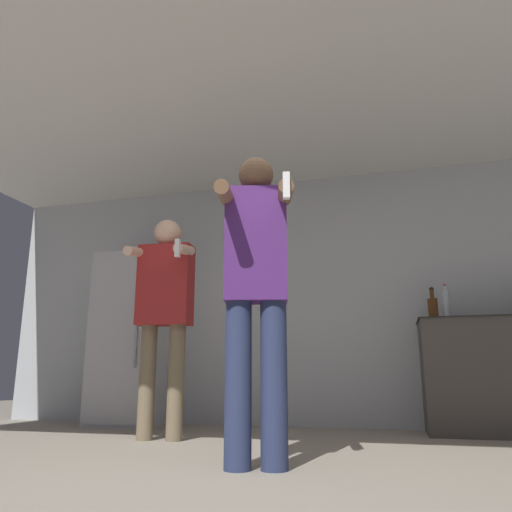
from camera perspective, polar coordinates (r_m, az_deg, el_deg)
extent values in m
plane|color=gray|center=(2.17, -7.12, -26.28)|extent=(14.00, 14.00, 0.00)
cube|color=#B2B7BC|center=(5.17, 6.43, -4.67)|extent=(7.00, 0.06, 2.55)
cube|color=silver|center=(4.15, 2.37, 16.77)|extent=(7.00, 3.58, 0.05)
cube|color=silver|center=(5.40, -13.89, -9.12)|extent=(0.69, 0.62, 1.73)
cube|color=#B6B6BB|center=(5.13, -15.62, -8.80)|extent=(0.66, 0.01, 1.66)
cylinder|color=#99999E|center=(5.01, -13.50, -7.82)|extent=(0.02, 0.02, 0.78)
cube|color=#47423D|center=(4.80, 27.07, -12.16)|extent=(1.40, 0.61, 0.96)
cube|color=#272421|center=(4.83, 26.45, -6.45)|extent=(1.43, 0.64, 0.01)
cylinder|color=#563314|center=(4.77, 19.58, -5.78)|extent=(0.09, 0.09, 0.19)
cylinder|color=#563314|center=(4.79, 19.45, -4.10)|extent=(0.04, 0.04, 0.09)
sphere|color=black|center=(4.79, 19.41, -3.59)|extent=(0.04, 0.04, 0.04)
cylinder|color=silver|center=(4.78, 20.92, -5.31)|extent=(0.06, 0.06, 0.26)
cylinder|color=silver|center=(4.80, 20.76, -3.48)|extent=(0.02, 0.02, 0.05)
sphere|color=maroon|center=(4.81, 20.74, -3.16)|extent=(0.03, 0.03, 0.03)
cylinder|color=navy|center=(2.80, -2.05, -14.32)|extent=(0.15, 0.15, 0.89)
cylinder|color=navy|center=(2.79, 2.06, -14.32)|extent=(0.15, 0.15, 0.89)
cube|color=#4C236B|center=(2.89, 0.00, 1.23)|extent=(0.39, 0.28, 0.66)
sphere|color=brown|center=(3.03, 0.00, 9.24)|extent=(0.21, 0.21, 0.21)
cylinder|color=brown|center=(2.79, -3.59, 7.15)|extent=(0.17, 0.41, 0.15)
cylinder|color=brown|center=(2.78, 3.36, 7.22)|extent=(0.17, 0.41, 0.15)
cube|color=white|center=(2.59, 3.48, 8.04)|extent=(0.04, 0.04, 0.14)
cylinder|color=#75664C|center=(4.16, -12.34, -13.83)|extent=(0.13, 0.13, 0.88)
cylinder|color=#75664C|center=(4.07, -9.15, -13.98)|extent=(0.13, 0.13, 0.88)
cube|color=maroon|center=(4.18, -10.30, -3.29)|extent=(0.45, 0.23, 0.66)
sphere|color=beige|center=(4.28, -10.04, 2.58)|extent=(0.23, 0.23, 0.23)
cylinder|color=beige|center=(4.17, -13.57, 0.45)|extent=(0.10, 0.33, 0.13)
cylinder|color=beige|center=(4.02, -8.19, 0.74)|extent=(0.10, 0.33, 0.13)
cube|color=white|center=(3.87, -8.96, 0.90)|extent=(0.04, 0.04, 0.14)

